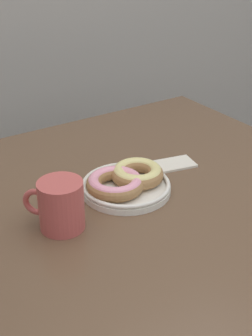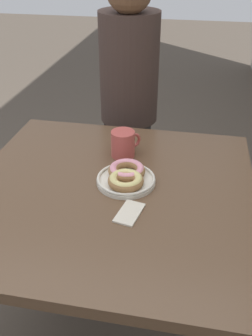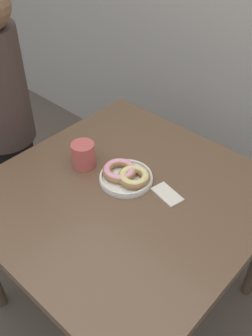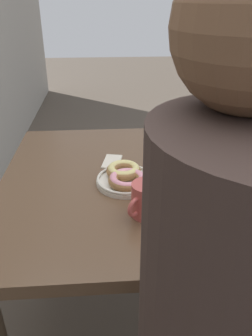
{
  "view_description": "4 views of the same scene",
  "coord_description": "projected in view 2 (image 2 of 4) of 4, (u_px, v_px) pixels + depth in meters",
  "views": [
    {
      "loc": [
        -0.54,
        -0.55,
        1.26
      ],
      "look_at": [
        -0.04,
        0.22,
        0.77
      ],
      "focal_mm": 50.0,
      "sensor_mm": 36.0,
      "label": 1
    },
    {
      "loc": [
        1.01,
        0.42,
        1.44
      ],
      "look_at": [
        -0.04,
        0.22,
        0.77
      ],
      "focal_mm": 40.0,
      "sensor_mm": 36.0,
      "label": 2
    },
    {
      "loc": [
        0.67,
        -0.56,
        1.66
      ],
      "look_at": [
        -0.04,
        0.22,
        0.77
      ],
      "focal_mm": 40.0,
      "sensor_mm": 36.0,
      "label": 3
    },
    {
      "loc": [
        -1.01,
        0.29,
        1.28
      ],
      "look_at": [
        -0.04,
        0.22,
        0.77
      ],
      "focal_mm": 35.0,
      "sensor_mm": 36.0,
      "label": 4
    }
  ],
  "objects": [
    {
      "name": "dining_table",
      "position": [
        110.0,
        206.0,
        1.31
      ],
      "size": [
        0.96,
        0.97,
        0.71
      ],
      "color": "brown",
      "rests_on": "ground_plane"
    },
    {
      "name": "donut_plate",
      "position": [
        126.0,
        177.0,
        1.28
      ],
      "size": [
        0.23,
        0.2,
        0.05
      ],
      "color": "silver",
      "rests_on": "dining_table"
    },
    {
      "name": "coffee_mug",
      "position": [
        123.0,
        143.0,
        1.43
      ],
      "size": [
        0.11,
        0.11,
        0.1
      ],
      "color": "#B74C47",
      "rests_on": "dining_table"
    },
    {
      "name": "ground_plane",
      "position": [
        76.0,
        314.0,
        1.67
      ],
      "size": [
        14.0,
        14.0,
        0.0
      ],
      "primitive_type": "plane",
      "color": "#4C4238"
    },
    {
      "name": "person_figure",
      "position": [
        129.0,
        110.0,
        1.89
      ],
      "size": [
        0.36,
        0.28,
        1.35
      ],
      "color": "black",
      "rests_on": "ground_plane"
    },
    {
      "name": "napkin",
      "position": [
        129.0,
        213.0,
        1.15
      ],
      "size": [
        0.13,
        0.09,
        0.01
      ],
      "color": "beige",
      "rests_on": "dining_table"
    }
  ]
}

